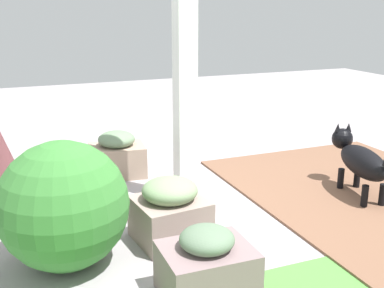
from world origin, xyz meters
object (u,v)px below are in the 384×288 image
object	(u,v)px
round_shrub	(64,206)
stone_planter_mid	(170,211)
porch_pillar	(185,29)
dog	(360,160)
stone_planter_far	(207,266)
stone_planter_nearest	(117,155)

from	to	relation	value
round_shrub	stone_planter_mid	bearing A→B (deg)	-174.32
porch_pillar	round_shrub	bearing A→B (deg)	33.72
round_shrub	dog	size ratio (longest dim) A/B	0.98
stone_planter_mid	stone_planter_far	world-z (taller)	stone_planter_mid
stone_planter_mid	stone_planter_nearest	bearing A→B (deg)	-89.23
stone_planter_nearest	stone_planter_far	world-z (taller)	stone_planter_nearest
stone_planter_far	round_shrub	bearing A→B (deg)	-43.42
stone_planter_nearest	stone_planter_far	xyz separation A→B (m)	(0.02, 1.92, -0.01)
round_shrub	porch_pillar	bearing A→B (deg)	-146.28
porch_pillar	stone_planter_nearest	world-z (taller)	porch_pillar
stone_planter_mid	round_shrub	size ratio (longest dim) A/B	0.63
stone_planter_nearest	dog	xyz separation A→B (m)	(-1.58, 1.15, 0.11)
stone_planter_nearest	round_shrub	world-z (taller)	round_shrub
stone_planter_mid	stone_planter_far	bearing A→B (deg)	86.94
dog	stone_planter_nearest	bearing A→B (deg)	-36.07
porch_pillar	dog	distance (m)	1.62
porch_pillar	stone_planter_far	world-z (taller)	porch_pillar
stone_planter_mid	round_shrub	xyz separation A→B (m)	(0.63, 0.06, 0.17)
porch_pillar	stone_planter_far	xyz separation A→B (m)	(0.36, 1.21, -1.08)
porch_pillar	stone_planter_far	size ratio (longest dim) A/B	5.51
stone_planter_mid	round_shrub	world-z (taller)	round_shrub
stone_planter_nearest	round_shrub	size ratio (longest dim) A/B	0.69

